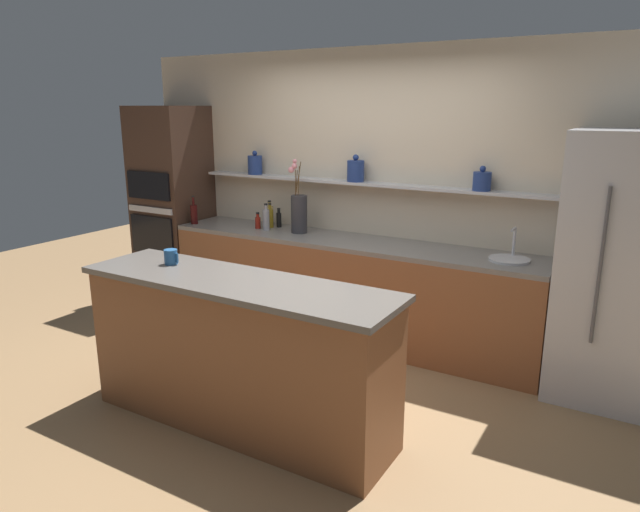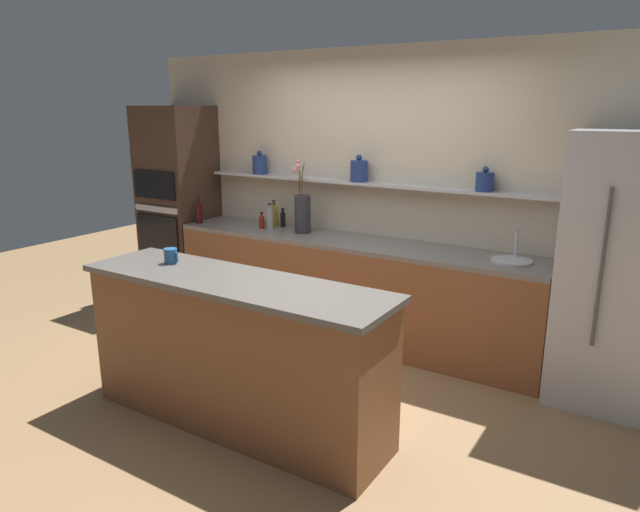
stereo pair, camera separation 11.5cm
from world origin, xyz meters
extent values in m
plane|color=olive|center=(0.00, 0.00, 0.00)|extent=(12.00, 12.00, 0.00)
cube|color=beige|center=(0.00, 1.60, 1.30)|extent=(5.20, 0.10, 2.60)
cube|color=#B7B7BC|center=(-0.12, 1.46, 1.41)|extent=(3.45, 0.18, 0.02)
cylinder|color=navy|center=(-1.29, 1.45, 1.51)|extent=(0.14, 0.14, 0.19)
sphere|color=navy|center=(-1.29, 1.45, 1.63)|extent=(0.05, 0.05, 0.05)
cylinder|color=navy|center=(-0.15, 1.45, 1.52)|extent=(0.16, 0.16, 0.19)
sphere|color=navy|center=(-0.15, 1.45, 1.64)|extent=(0.05, 0.05, 0.05)
cylinder|color=navy|center=(1.00, 1.45, 1.50)|extent=(0.15, 0.15, 0.15)
sphere|color=navy|center=(1.00, 1.45, 1.60)|extent=(0.05, 0.05, 0.05)
cube|color=brown|center=(-0.12, 1.24, 0.44)|extent=(3.55, 0.62, 0.88)
cube|color=slate|center=(-0.12, 1.24, 0.90)|extent=(3.55, 0.62, 0.04)
cube|color=brown|center=(0.00, -0.49, 0.49)|extent=(2.13, 0.55, 0.98)
cube|color=#56514C|center=(0.00, -0.49, 1.00)|extent=(2.19, 0.61, 0.04)
cube|color=#B7B7BC|center=(2.14, 1.20, 0.97)|extent=(0.92, 0.70, 1.93)
cylinder|color=#4C4C51|center=(1.97, 0.83, 1.06)|extent=(0.02, 0.02, 1.06)
cube|color=#3D281E|center=(-2.25, 1.24, 1.05)|extent=(0.69, 0.62, 2.09)
cube|color=black|center=(-2.25, 0.92, 0.78)|extent=(0.58, 0.02, 0.40)
cube|color=black|center=(-2.25, 0.92, 1.30)|extent=(0.58, 0.02, 0.28)
cube|color=#B7B7BC|center=(-2.25, 0.92, 1.05)|extent=(0.61, 0.02, 0.06)
cylinder|color=#2D2D33|center=(-0.65, 1.27, 1.10)|extent=(0.15, 0.15, 0.36)
cylinder|color=#4C3319|center=(-0.65, 1.27, 1.41)|extent=(0.02, 0.06, 0.27)
sphere|color=pink|center=(-0.69, 1.26, 1.55)|extent=(0.05, 0.05, 0.05)
cylinder|color=#4C3319|center=(-0.68, 1.27, 1.39)|extent=(0.01, 0.05, 0.23)
sphere|color=pink|center=(-0.72, 1.27, 1.51)|extent=(0.04, 0.04, 0.04)
cylinder|color=#4C3319|center=(-0.68, 1.26, 1.40)|extent=(0.01, 0.02, 0.24)
sphere|color=pink|center=(-0.72, 1.25, 1.51)|extent=(0.06, 0.06, 0.06)
cylinder|color=#4C3319|center=(-0.66, 1.27, 1.43)|extent=(0.02, 0.09, 0.31)
sphere|color=pink|center=(-0.70, 1.28, 1.59)|extent=(0.04, 0.04, 0.04)
cylinder|color=#B7B7BC|center=(1.31, 1.24, 0.93)|extent=(0.32, 0.32, 0.02)
cylinder|color=#B7B7BC|center=(1.31, 1.36, 1.05)|extent=(0.02, 0.02, 0.22)
cylinder|color=#B7B7BC|center=(1.31, 1.30, 1.16)|extent=(0.02, 0.12, 0.02)
cylinder|color=tan|center=(-1.10, 1.42, 1.02)|extent=(0.07, 0.07, 0.19)
cylinder|color=tan|center=(-1.10, 1.42, 1.13)|extent=(0.03, 0.03, 0.04)
cylinder|color=black|center=(-1.10, 1.42, 1.16)|extent=(0.03, 0.03, 0.01)
cylinder|color=olive|center=(-1.03, 1.33, 1.01)|extent=(0.07, 0.07, 0.18)
cylinder|color=olive|center=(-1.03, 1.33, 1.12)|extent=(0.03, 0.03, 0.05)
cylinder|color=black|center=(-1.03, 1.33, 1.16)|extent=(0.03, 0.03, 0.01)
cylinder|color=maroon|center=(-1.11, 1.23, 0.98)|extent=(0.05, 0.05, 0.11)
cylinder|color=maroon|center=(-1.11, 1.23, 1.05)|extent=(0.03, 0.03, 0.04)
cylinder|color=black|center=(-1.11, 1.23, 1.07)|extent=(0.03, 0.03, 0.01)
cylinder|color=#380C0C|center=(-1.80, 1.08, 1.02)|extent=(0.07, 0.07, 0.19)
cylinder|color=#380C0C|center=(-1.80, 1.08, 1.15)|extent=(0.02, 0.02, 0.08)
cylinder|color=black|center=(-1.80, 1.08, 1.20)|extent=(0.03, 0.03, 0.01)
cylinder|color=gray|center=(-0.99, 1.21, 1.02)|extent=(0.07, 0.07, 0.20)
cylinder|color=gray|center=(-0.99, 1.21, 1.14)|extent=(0.03, 0.03, 0.04)
cylinder|color=black|center=(-0.99, 1.21, 1.17)|extent=(0.03, 0.03, 0.01)
cylinder|color=black|center=(-0.96, 1.39, 0.99)|extent=(0.05, 0.05, 0.14)
cylinder|color=black|center=(-0.96, 1.39, 1.08)|extent=(0.03, 0.03, 0.04)
cylinder|color=black|center=(-0.96, 1.39, 1.10)|extent=(0.03, 0.03, 0.01)
cylinder|color=#235184|center=(-0.62, -0.43, 1.07)|extent=(0.09, 0.09, 0.10)
cube|color=#235184|center=(-0.56, -0.43, 1.07)|extent=(0.02, 0.01, 0.07)
camera|label=1|loc=(2.22, -3.19, 2.08)|focal=32.00mm
camera|label=2|loc=(2.32, -3.13, 2.08)|focal=32.00mm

